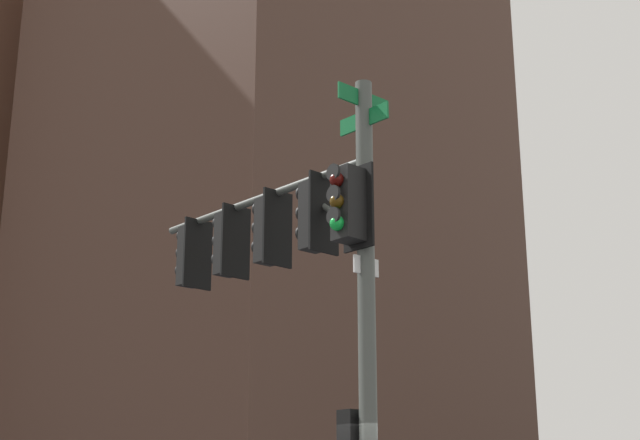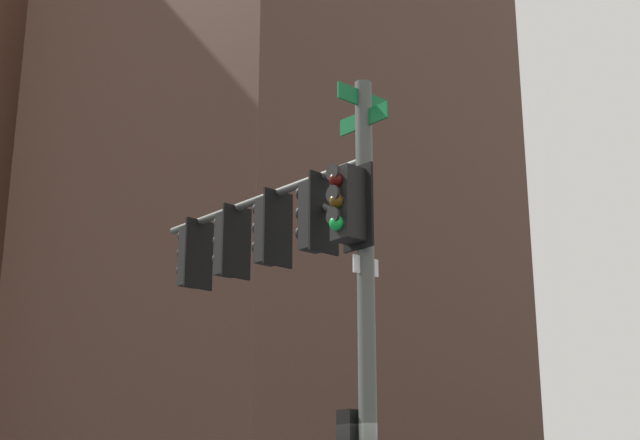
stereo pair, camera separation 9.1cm
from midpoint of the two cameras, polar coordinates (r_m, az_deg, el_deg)
The scene contains 4 objects.
signal_pole_assembly at distance 13.66m, azimuth -1.69°, elevation -2.44°, with size 1.45×5.07×7.19m.
building_brick_nearside at distance 51.57m, azimuth -2.32°, elevation 8.46°, with size 21.51×16.44×47.09m, color #4C3328.
building_glass_tower at distance 75.37m, azimuth -5.25°, elevation 4.04°, with size 30.57×27.44×56.63m, color #8CB2C6.
building_brick_farside at distance 81.57m, azimuth -1.92°, elevation 0.39°, with size 21.34×19.65×51.41m, color brown.
Camera 1 is at (-10.29, -7.43, 1.46)m, focal length 53.58 mm.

